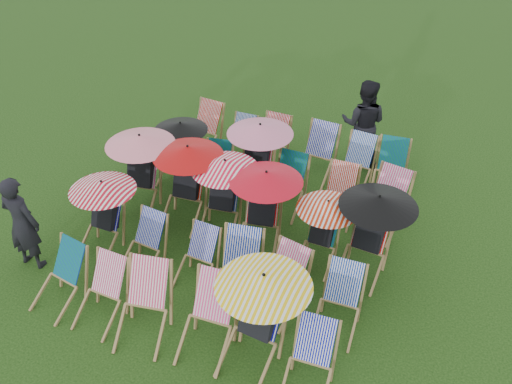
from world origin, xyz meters
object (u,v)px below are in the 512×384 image
at_px(person_left, 22,223).
at_px(person_rear, 363,124).
at_px(deckchair_0, 58,279).
at_px(deckchair_5, 309,363).
at_px(deckchair_29, 390,170).

xyz_separation_m(person_left, person_rear, (4.04, 4.92, 0.08)).
height_order(person_left, person_rear, person_rear).
height_order(deckchair_0, deckchair_5, deckchair_0).
xyz_separation_m(deckchair_29, person_left, (-4.78, -4.21, 0.36)).
distance_m(person_left, person_rear, 6.37).
distance_m(deckchair_0, person_left, 1.15).
height_order(deckchair_5, deckchair_29, deckchair_29).
height_order(deckchair_0, person_rear, person_rear).
bearing_deg(person_left, deckchair_0, 153.31).
xyz_separation_m(deckchair_0, deckchair_29, (3.80, 4.69, 0.01)).
bearing_deg(person_rear, deckchair_0, 54.63).
bearing_deg(person_left, deckchair_29, -139.57).
distance_m(deckchair_5, person_rear, 5.42).
relative_size(deckchair_0, deckchair_5, 1.03).
distance_m(deckchair_5, deckchair_29, 4.64).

